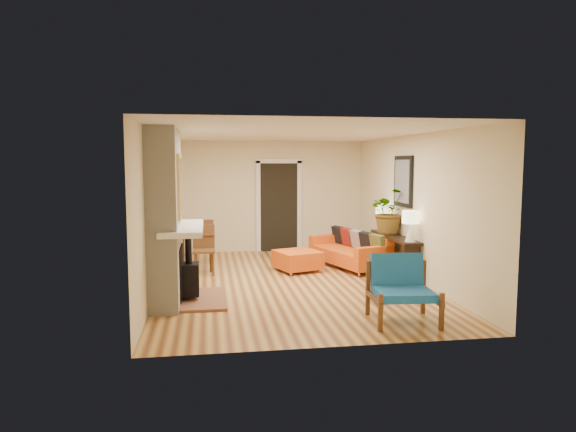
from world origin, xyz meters
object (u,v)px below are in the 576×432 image
sofa (352,251)px  console_table (395,243)px  dining_table (200,238)px  lamp_far (383,214)px  blue_chair (401,285)px  ottoman (298,259)px  lamp_near (411,222)px  houseplant (390,211)px

sofa → console_table: sofa is taller
console_table → sofa: bearing=129.0°
dining_table → lamp_far: size_ratio=3.14×
blue_chair → ottoman: bearing=104.2°
blue_chair → lamp_far: (0.95, 3.43, 0.59)m
blue_chair → sofa: bearing=84.7°
ottoman → lamp_near: (1.77, -1.26, 0.84)m
blue_chair → houseplant: 3.24m
ottoman → blue_chair: blue_chair is taller
lamp_near → sofa: bearing=112.4°
ottoman → sofa: bearing=11.9°
sofa → lamp_far: size_ratio=3.78×
ottoman → dining_table: 2.01m
dining_table → houseplant: houseplant is taller
lamp_near → houseplant: (-0.01, 1.01, 0.10)m
blue_chair → dining_table: 4.73m
sofa → console_table: 1.01m
lamp_far → console_table: bearing=-90.0°
blue_chair → lamp_far: bearing=74.6°
sofa → dining_table: (-3.03, 0.37, 0.27)m
lamp_far → sofa: bearing=172.5°
sofa → ottoman: (-1.16, -0.24, -0.10)m
blue_chair → houseplant: bearing=72.8°
sofa → lamp_near: bearing=-67.6°
sofa → houseplant: bearing=-38.9°
lamp_near → blue_chair: bearing=-115.2°
dining_table → lamp_near: 4.13m
blue_chair → dining_table: bearing=124.8°
sofa → houseplant: size_ratio=2.32×
dining_table → ottoman: bearing=-18.3°
ottoman → dining_table: bearing=161.7°
ottoman → console_table: console_table is taller
sofa → console_table: bearing=-51.0°
ottoman → lamp_near: size_ratio=1.82×
console_table → blue_chair: bearing=-109.0°
blue_chair → console_table: (0.95, 2.75, 0.11)m
blue_chair → lamp_far: 3.61m
sofa → dining_table: dining_table is taller
sofa → console_table: size_ratio=1.10×
sofa → lamp_far: (0.62, -0.08, 0.74)m
houseplant → blue_chair: bearing=-107.2°
lamp_near → houseplant: houseplant is taller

